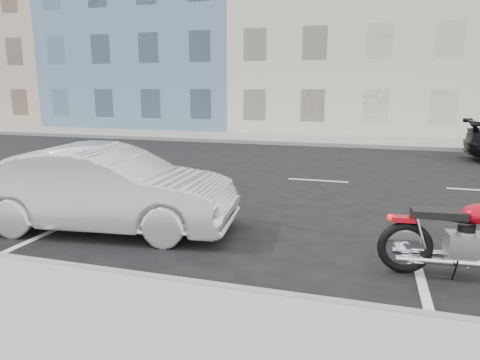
# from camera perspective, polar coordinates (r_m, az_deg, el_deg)

# --- Properties ---
(ground) EXTENTS (120.00, 120.00, 0.00)m
(ground) POSITION_cam_1_polar(r_m,az_deg,el_deg) (11.76, 20.07, -0.66)
(ground) COLOR black
(ground) RESTS_ON ground
(sidewalk_far) EXTENTS (80.00, 3.40, 0.15)m
(sidewalk_far) POSITION_cam_1_polar(r_m,az_deg,el_deg) (20.74, 4.81, 5.53)
(sidewalk_far) COLOR gray
(sidewalk_far) RESTS_ON ground
(curb_near) EXTENTS (80.00, 0.12, 0.16)m
(curb_near) POSITION_cam_1_polar(r_m,az_deg,el_deg) (6.59, -25.17, -10.24)
(curb_near) COLOR gray
(curb_near) RESTS_ON ground
(curb_far) EXTENTS (80.00, 0.12, 0.16)m
(curb_far) POSITION_cam_1_polar(r_m,az_deg,el_deg) (19.09, 3.75, 4.98)
(curb_far) COLOR gray
(curb_far) RESTS_ON ground
(bldg_far_west) EXTENTS (12.00, 12.00, 12.00)m
(bldg_far_west) POSITION_cam_1_polar(r_m,az_deg,el_deg) (37.67, -26.66, 16.33)
(bldg_far_west) COLOR tan
(bldg_far_west) RESTS_ON ground
(bldg_blue) EXTENTS (12.00, 12.00, 13.00)m
(bldg_blue) POSITION_cam_1_polar(r_m,az_deg,el_deg) (31.02, -9.29, 19.51)
(bldg_blue) COLOR slate
(bldg_blue) RESTS_ON ground
(bldg_cream) EXTENTS (12.00, 12.00, 11.50)m
(bldg_cream) POSITION_cam_1_polar(r_m,az_deg,el_deg) (27.99, 14.80, 18.54)
(bldg_cream) COLOR beige
(bldg_cream) RESTS_ON ground
(sedan_silver) EXTENTS (4.65, 2.08, 1.48)m
(sedan_silver) POSITION_cam_1_polar(r_m,az_deg,el_deg) (7.82, -17.42, -1.11)
(sedan_silver) COLOR #B9BBC1
(sedan_silver) RESTS_ON ground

